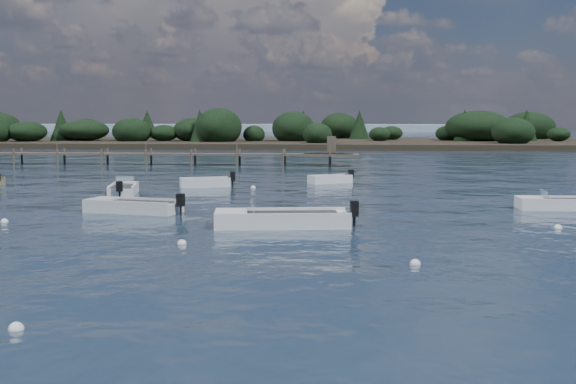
# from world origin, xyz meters

# --- Properties ---
(ground) EXTENTS (400.00, 400.00, 0.00)m
(ground) POSITION_xyz_m (0.00, 60.00, 0.00)
(ground) COLOR #152131
(ground) RESTS_ON ground
(tender_far_grey_b) EXTENTS (3.15, 2.43, 1.10)m
(tender_far_grey_b) POSITION_xyz_m (4.42, 29.91, 0.16)
(tender_far_grey_b) COLOR silver
(tender_far_grey_b) RESTS_ON ground
(dinghy_mid_white_a) EXTENTS (5.87, 2.74, 1.35)m
(dinghy_mid_white_a) POSITION_xyz_m (3.05, 10.15, 0.18)
(dinghy_mid_white_a) COLOR silver
(dinghy_mid_white_a) RESTS_ON ground
(dinghy_mid_grey) EXTENTS (4.85, 2.60, 1.20)m
(dinghy_mid_grey) POSITION_xyz_m (-4.20, 13.91, 0.16)
(dinghy_mid_grey) COLOR #B6BABE
(dinghy_mid_grey) RESTS_ON ground
(tender_far_white) EXTENTS (3.53, 2.17, 1.19)m
(tender_far_white) POSITION_xyz_m (-3.40, 26.50, 0.17)
(tender_far_white) COLOR silver
(tender_far_white) RESTS_ON ground
(dinghy_mid_white_b) EXTENTS (4.77, 1.71, 1.18)m
(dinghy_mid_white_b) POSITION_xyz_m (16.02, 16.88, 0.15)
(dinghy_mid_white_b) COLOR silver
(dinghy_mid_white_b) RESTS_ON ground
(dinghy_extra_a) EXTENTS (2.11, 3.94, 1.21)m
(dinghy_extra_a) POSITION_xyz_m (-7.18, 21.76, 0.16)
(dinghy_extra_a) COLOR silver
(dinghy_extra_a) RESTS_ON ground
(buoy_a) EXTENTS (0.32, 0.32, 0.32)m
(buoy_a) POSITION_xyz_m (-1.00, -4.51, 0.00)
(buoy_a) COLOR silver
(buoy_a) RESTS_ON ground
(buoy_b) EXTENTS (0.32, 0.32, 0.32)m
(buoy_b) POSITION_xyz_m (7.76, 2.95, 0.00)
(buoy_b) COLOR silver
(buoy_b) RESTS_ON ground
(buoy_c) EXTENTS (0.32, 0.32, 0.32)m
(buoy_c) POSITION_xyz_m (-8.60, 10.30, 0.00)
(buoy_c) COLOR silver
(buoy_c) RESTS_ON ground
(buoy_d) EXTENTS (0.32, 0.32, 0.32)m
(buoy_d) POSITION_xyz_m (13.99, 10.61, 0.00)
(buoy_d) COLOR silver
(buoy_d) RESTS_ON ground
(buoy_e) EXTENTS (0.32, 0.32, 0.32)m
(buoy_e) POSITION_xyz_m (-0.26, 26.00, 0.00)
(buoy_e) COLOR silver
(buoy_e) RESTS_ON ground
(buoy_extra_a) EXTENTS (0.32, 0.32, 0.32)m
(buoy_extra_a) POSITION_xyz_m (0.02, 5.80, 0.00)
(buoy_extra_a) COLOR silver
(buoy_extra_a) RESTS_ON ground
(jetty) EXTENTS (64.50, 3.20, 3.40)m
(jetty) POSITION_xyz_m (-21.74, 47.99, 0.98)
(jetty) COLOR #4D4338
(jetty) RESTS_ON ground
(far_headland) EXTENTS (190.00, 40.00, 5.80)m
(far_headland) POSITION_xyz_m (25.00, 100.00, 1.96)
(far_headland) COLOR black
(far_headland) RESTS_ON ground
(distant_haze) EXTENTS (280.00, 20.00, 2.40)m
(distant_haze) POSITION_xyz_m (-90.00, 230.00, 0.00)
(distant_haze) COLOR #8696A5
(distant_haze) RESTS_ON ground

